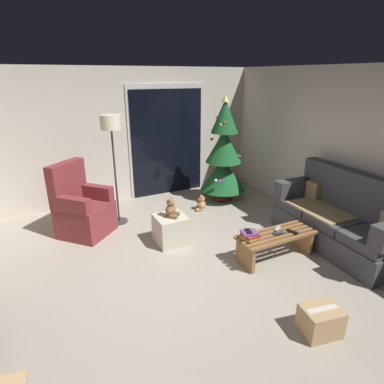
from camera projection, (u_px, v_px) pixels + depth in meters
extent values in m
plane|color=#9E9384|center=(189.00, 280.00, 3.86)|extent=(7.00, 7.00, 0.00)
cube|color=beige|center=(117.00, 137.00, 5.99)|extent=(5.72, 0.12, 2.50)
cube|color=beige|center=(364.00, 155.00, 4.64)|extent=(0.12, 6.00, 2.50)
cube|color=silver|center=(167.00, 141.00, 6.40)|extent=(1.60, 0.02, 2.20)
cube|color=black|center=(168.00, 143.00, 6.41)|extent=(1.50, 0.02, 2.10)
cube|color=#3D3D42|center=(334.00, 235.00, 4.59)|extent=(0.86, 1.94, 0.34)
cube|color=#3D3D42|center=(375.00, 240.00, 3.97)|extent=(0.71, 0.64, 0.14)
cube|color=#3D3D42|center=(335.00, 220.00, 4.50)|extent=(0.71, 0.64, 0.14)
cube|color=#3D3D42|center=(305.00, 205.00, 5.03)|extent=(0.71, 0.64, 0.14)
cube|color=#3D3D42|center=(356.00, 193.00, 4.49)|extent=(0.31, 1.91, 0.60)
cube|color=#3D3D42|center=(296.00, 188.00, 5.18)|extent=(0.77, 0.24, 0.28)
cube|color=#997F51|center=(322.00, 209.00, 4.68)|extent=(0.65, 0.93, 0.02)
cube|color=#997F51|center=(312.00, 189.00, 5.10)|extent=(0.14, 0.33, 0.28)
cube|color=olive|center=(286.00, 241.00, 4.08)|extent=(1.10, 0.05, 0.04)
cube|color=olive|center=(281.00, 238.00, 4.15)|extent=(1.10, 0.05, 0.04)
cube|color=olive|center=(276.00, 235.00, 4.22)|extent=(1.10, 0.05, 0.04)
cube|color=olive|center=(272.00, 232.00, 4.30)|extent=(1.10, 0.05, 0.04)
cube|color=olive|center=(268.00, 229.00, 4.37)|extent=(1.10, 0.05, 0.04)
cube|color=olive|center=(245.00, 256.00, 4.08)|extent=(0.05, 0.36, 0.33)
cube|color=olive|center=(302.00, 239.00, 4.49)|extent=(0.05, 0.36, 0.33)
cube|color=#333338|center=(279.00, 233.00, 4.21)|extent=(0.16, 0.07, 0.02)
cube|color=#ADADB2|center=(278.00, 229.00, 4.33)|extent=(0.16, 0.12, 0.02)
cube|color=black|center=(292.00, 232.00, 4.25)|extent=(0.09, 0.16, 0.02)
cube|color=#B79333|center=(250.00, 237.00, 4.10)|extent=(0.25, 0.23, 0.03)
cube|color=#A32D28|center=(251.00, 235.00, 4.08)|extent=(0.22, 0.20, 0.03)
cube|color=#6B3D7A|center=(249.00, 233.00, 4.08)|extent=(0.23, 0.21, 0.03)
cube|color=black|center=(248.00, 231.00, 4.08)|extent=(0.12, 0.16, 0.01)
cylinder|color=#4C1E19|center=(222.00, 197.00, 6.35)|extent=(0.36, 0.36, 0.10)
cylinder|color=brown|center=(222.00, 192.00, 6.32)|extent=(0.08, 0.08, 0.12)
cone|color=#195628|center=(223.00, 174.00, 6.19)|extent=(0.86, 0.86, 0.61)
cone|color=#195628|center=(224.00, 146.00, 5.99)|extent=(0.68, 0.68, 0.61)
cone|color=#195628|center=(225.00, 116.00, 5.80)|extent=(0.51, 0.51, 0.61)
sphere|color=blue|center=(217.00, 182.00, 5.86)|extent=(0.06, 0.06, 0.06)
sphere|color=#B233A5|center=(220.00, 181.00, 5.84)|extent=(0.06, 0.06, 0.06)
sphere|color=#B233A5|center=(239.00, 156.00, 6.05)|extent=(0.06, 0.06, 0.06)
sphere|color=#B233A5|center=(243.00, 179.00, 6.27)|extent=(0.06, 0.06, 0.06)
sphere|color=white|center=(216.00, 180.00, 5.86)|extent=(0.06, 0.06, 0.06)
sphere|color=red|center=(224.00, 123.00, 5.69)|extent=(0.06, 0.06, 0.06)
sphere|color=#B233A5|center=(217.00, 133.00, 6.09)|extent=(0.06, 0.06, 0.06)
sphere|color=#B233A5|center=(217.00, 117.00, 5.81)|extent=(0.06, 0.06, 0.06)
sphere|color=red|center=(212.00, 139.00, 6.01)|extent=(0.06, 0.06, 0.06)
sphere|color=gold|center=(221.00, 125.00, 5.71)|extent=(0.06, 0.06, 0.06)
sphere|color=#1E8C33|center=(237.00, 156.00, 6.20)|extent=(0.06, 0.06, 0.06)
cone|color=#EAD14C|center=(226.00, 98.00, 5.69)|extent=(0.14, 0.14, 0.12)
cube|color=maroon|center=(87.00, 224.00, 4.96)|extent=(0.96, 0.96, 0.31)
cube|color=maroon|center=(85.00, 210.00, 4.87)|extent=(0.96, 0.96, 0.18)
cube|color=maroon|center=(67.00, 183.00, 4.82)|extent=(0.61, 0.58, 0.64)
cube|color=maroon|center=(96.00, 192.00, 5.04)|extent=(0.50, 0.52, 0.22)
cube|color=maroon|center=(72.00, 205.00, 4.55)|extent=(0.50, 0.52, 0.22)
cylinder|color=#2D2D30|center=(119.00, 221.00, 5.40)|extent=(0.28, 0.28, 0.02)
cylinder|color=#2D2D30|center=(115.00, 177.00, 5.12)|extent=(0.03, 0.03, 1.55)
cylinder|color=beige|center=(111.00, 122.00, 4.82)|extent=(0.32, 0.32, 0.22)
cube|color=beige|center=(171.00, 229.00, 4.67)|extent=(0.44, 0.44, 0.42)
cylinder|color=brown|center=(176.00, 213.00, 4.62)|extent=(0.12, 0.12, 0.06)
cylinder|color=brown|center=(173.00, 216.00, 4.53)|extent=(0.12, 0.12, 0.06)
sphere|color=brown|center=(170.00, 210.00, 4.56)|extent=(0.15, 0.15, 0.15)
sphere|color=brown|center=(170.00, 202.00, 4.52)|extent=(0.11, 0.11, 0.11)
sphere|color=#A37A51|center=(174.00, 203.00, 4.51)|extent=(0.04, 0.04, 0.04)
sphere|color=brown|center=(171.00, 198.00, 4.54)|extent=(0.04, 0.04, 0.04)
sphere|color=brown|center=(169.00, 200.00, 4.47)|extent=(0.04, 0.04, 0.04)
sphere|color=brown|center=(173.00, 208.00, 4.62)|extent=(0.06, 0.06, 0.06)
sphere|color=brown|center=(170.00, 212.00, 4.49)|extent=(0.06, 0.06, 0.06)
cylinder|color=tan|center=(199.00, 210.00, 5.81)|extent=(0.12, 0.09, 0.06)
cylinder|color=tan|center=(198.00, 207.00, 5.90)|extent=(0.12, 0.09, 0.06)
sphere|color=tan|center=(202.00, 205.00, 5.85)|extent=(0.15, 0.15, 0.15)
sphere|color=tan|center=(202.00, 199.00, 5.81)|extent=(0.11, 0.11, 0.11)
sphere|color=tan|center=(199.00, 200.00, 5.80)|extent=(0.04, 0.04, 0.04)
sphere|color=tan|center=(202.00, 197.00, 5.76)|extent=(0.04, 0.04, 0.04)
sphere|color=tan|center=(201.00, 196.00, 5.83)|extent=(0.04, 0.04, 0.04)
sphere|color=tan|center=(202.00, 206.00, 5.78)|extent=(0.06, 0.06, 0.06)
sphere|color=tan|center=(200.00, 203.00, 5.91)|extent=(0.06, 0.06, 0.06)
cube|color=tan|center=(320.00, 321.00, 3.03)|extent=(0.41, 0.34, 0.28)
cube|color=beige|center=(322.00, 309.00, 2.98)|extent=(0.33, 0.12, 0.00)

